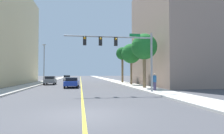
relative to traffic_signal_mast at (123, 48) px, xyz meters
name	(u,v)px	position (x,y,z in m)	size (l,w,h in m)	color
ground	(81,81)	(-3.94, 32.80, -4.46)	(192.00, 192.00, 0.00)	#47474C
sidewalk_left	(49,81)	(-11.85, 32.80, -4.38)	(2.85, 168.00, 0.15)	#B2ADA3
sidewalk_right	(111,80)	(3.97, 32.80, -4.38)	(2.85, 168.00, 0.15)	beige
lane_marking_center	(81,81)	(-3.94, 32.80, -4.46)	(0.16, 144.00, 0.01)	yellow
building_right_near	(186,35)	(13.56, 11.79, 3.98)	(14.31, 17.24, 16.88)	gray
traffic_signal_mast	(123,48)	(0.00, 0.00, 0.00)	(8.68, 0.36, 5.84)	gray
street_lamp	(44,61)	(-10.92, 20.19, -0.22)	(0.56, 0.28, 7.35)	gray
palm_near	(144,47)	(3.94, 5.20, 0.83)	(3.30, 3.30, 6.86)	brown
palm_mid	(131,54)	(4.13, 12.38, 0.69)	(3.21, 3.21, 6.65)	brown
palm_far	(122,54)	(4.22, 19.55, 1.30)	(2.55, 2.55, 7.05)	brown
car_white	(67,78)	(-7.63, 35.61, -3.72)	(2.02, 4.34, 1.41)	white
car_gray	(50,80)	(-9.22, 16.42, -3.70)	(1.80, 3.90, 1.45)	slate
car_blue	(72,82)	(-5.23, 8.91, -3.74)	(1.97, 4.57, 1.38)	#1E389E
pedestrian	(155,82)	(3.71, 1.14, -3.39)	(0.38, 0.38, 1.82)	#3F3859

